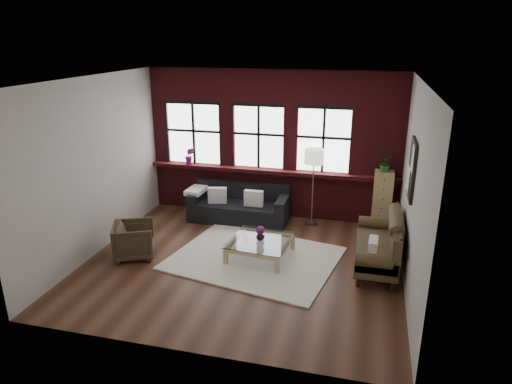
% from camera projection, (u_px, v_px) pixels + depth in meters
% --- Properties ---
extents(floor, '(5.50, 5.50, 0.00)m').
position_uv_depth(floor, '(242.00, 263.00, 8.15)').
color(floor, '#452619').
rests_on(floor, ground).
extents(ceiling, '(5.50, 5.50, 0.00)m').
position_uv_depth(ceiling, '(240.00, 80.00, 7.10)').
color(ceiling, white).
rests_on(ceiling, ground).
extents(wall_back, '(5.50, 0.00, 5.50)m').
position_uv_depth(wall_back, '(273.00, 144.00, 9.92)').
color(wall_back, beige).
rests_on(wall_back, ground).
extents(wall_front, '(5.50, 0.00, 5.50)m').
position_uv_depth(wall_front, '(183.00, 239.00, 5.34)').
color(wall_front, beige).
rests_on(wall_front, ground).
extents(wall_left, '(0.00, 5.00, 5.00)m').
position_uv_depth(wall_left, '(96.00, 167.00, 8.26)').
color(wall_left, beige).
rests_on(wall_left, ground).
extents(wall_right, '(0.00, 5.00, 5.00)m').
position_uv_depth(wall_right, '(414.00, 190.00, 6.99)').
color(wall_right, beige).
rests_on(wall_right, ground).
extents(brick_backwall, '(5.50, 0.12, 3.20)m').
position_uv_depth(brick_backwall, '(272.00, 145.00, 9.86)').
color(brick_backwall, maroon).
rests_on(brick_backwall, floor).
extents(sill_ledge, '(5.50, 0.30, 0.08)m').
position_uv_depth(sill_ledge, '(271.00, 171.00, 9.96)').
color(sill_ledge, maroon).
rests_on(sill_ledge, brick_backwall).
extents(window_left, '(1.38, 0.10, 1.50)m').
position_uv_depth(window_left, '(194.00, 134.00, 10.24)').
color(window_left, black).
rests_on(window_left, brick_backwall).
extents(window_mid, '(1.38, 0.10, 1.50)m').
position_uv_depth(window_mid, '(259.00, 137.00, 9.89)').
color(window_mid, black).
rests_on(window_mid, brick_backwall).
extents(window_right, '(1.38, 0.10, 1.50)m').
position_uv_depth(window_right, '(324.00, 141.00, 9.57)').
color(window_right, black).
rests_on(window_right, brick_backwall).
extents(wall_poster, '(0.05, 0.74, 0.94)m').
position_uv_depth(wall_poster, '(412.00, 169.00, 7.19)').
color(wall_poster, black).
rests_on(wall_poster, wall_right).
extents(shag_rug, '(3.23, 2.75, 0.03)m').
position_uv_depth(shag_rug, '(254.00, 258.00, 8.29)').
color(shag_rug, white).
rests_on(shag_rug, floor).
extents(dark_sofa, '(2.13, 0.86, 0.77)m').
position_uv_depth(dark_sofa, '(239.00, 204.00, 9.91)').
color(dark_sofa, black).
rests_on(dark_sofa, floor).
extents(pillow_a, '(0.42, 0.22, 0.34)m').
position_uv_depth(pillow_a, '(217.00, 195.00, 9.86)').
color(pillow_a, white).
rests_on(pillow_a, dark_sofa).
extents(pillow_b, '(0.40, 0.15, 0.34)m').
position_uv_depth(pillow_b, '(254.00, 198.00, 9.67)').
color(pillow_b, white).
rests_on(pillow_b, dark_sofa).
extents(vintage_settee, '(0.80, 1.79, 0.95)m').
position_uv_depth(vintage_settee, '(377.00, 241.00, 7.89)').
color(vintage_settee, '#4A3A22').
rests_on(vintage_settee, floor).
extents(pillow_settee, '(0.16, 0.39, 0.34)m').
position_uv_depth(pillow_settee, '(373.00, 249.00, 7.37)').
color(pillow_settee, white).
rests_on(pillow_settee, vintage_settee).
extents(armchair, '(0.94, 0.93, 0.65)m').
position_uv_depth(armchair, '(134.00, 240.00, 8.30)').
color(armchair, '#392D1C').
rests_on(armchair, floor).
extents(coffee_table, '(1.18, 1.18, 0.36)m').
position_uv_depth(coffee_table, '(260.00, 249.00, 8.30)').
color(coffee_table, tan).
rests_on(coffee_table, shag_rug).
extents(vase, '(0.18, 0.18, 0.16)m').
position_uv_depth(vase, '(260.00, 236.00, 8.21)').
color(vase, '#B2B2B2').
rests_on(vase, coffee_table).
extents(flowers, '(0.16, 0.16, 0.16)m').
position_uv_depth(flowers, '(260.00, 230.00, 8.18)').
color(flowers, '#6A256C').
rests_on(flowers, vase).
extents(drawer_chest, '(0.38, 0.38, 1.24)m').
position_uv_depth(drawer_chest, '(382.00, 200.00, 9.41)').
color(drawer_chest, tan).
rests_on(drawer_chest, floor).
extents(potted_plant_top, '(0.38, 0.35, 0.34)m').
position_uv_depth(potted_plant_top, '(386.00, 163.00, 9.15)').
color(potted_plant_top, '#2D5923').
rests_on(potted_plant_top, drawer_chest).
extents(floor_lamp, '(0.40, 0.40, 1.81)m').
position_uv_depth(floor_lamp, '(313.00, 184.00, 9.52)').
color(floor_lamp, '#A5A5A8').
rests_on(floor_lamp, floor).
extents(sill_plant, '(0.24, 0.20, 0.38)m').
position_uv_depth(sill_plant, '(189.00, 156.00, 10.30)').
color(sill_plant, '#6A256C').
rests_on(sill_plant, sill_ledge).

